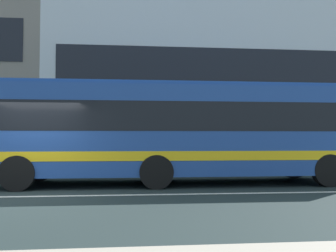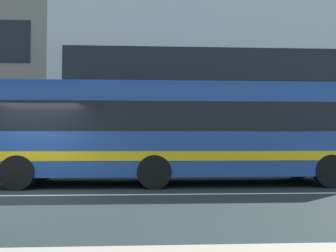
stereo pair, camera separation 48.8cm
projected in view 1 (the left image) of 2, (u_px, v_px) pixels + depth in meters
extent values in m
plane|color=#212C2C|center=(23.00, 197.00, 8.76)|extent=(160.00, 160.00, 0.00)
cube|color=silver|center=(23.00, 197.00, 8.76)|extent=(60.00, 0.16, 0.01)
cube|color=#204B1F|center=(142.00, 164.00, 14.69)|extent=(23.96, 1.10, 0.84)
cube|color=silver|center=(215.00, 91.00, 23.24)|extent=(20.53, 8.82, 9.46)
cube|color=black|center=(233.00, 65.00, 18.86)|extent=(18.88, 0.04, 1.89)
cube|color=#21458F|center=(175.00, 131.00, 11.39)|extent=(11.23, 2.61, 2.75)
cube|color=black|center=(175.00, 119.00, 11.40)|extent=(10.55, 2.62, 0.88)
cube|color=yellow|center=(175.00, 154.00, 11.36)|extent=(11.00, 2.63, 0.28)
cube|color=#20488F|center=(175.00, 88.00, 11.44)|extent=(10.77, 2.20, 0.12)
cube|color=black|center=(336.00, 120.00, 11.95)|extent=(0.04, 2.15, 0.97)
cylinder|color=black|center=(293.00, 165.00, 12.96)|extent=(1.00, 0.28, 1.00)
cylinder|color=black|center=(328.00, 170.00, 10.62)|extent=(1.00, 0.28, 1.00)
cylinder|color=black|center=(152.00, 166.00, 12.44)|extent=(1.00, 0.28, 1.00)
cylinder|color=black|center=(156.00, 172.00, 10.10)|extent=(1.00, 0.28, 1.00)
cylinder|color=black|center=(40.00, 167.00, 12.06)|extent=(1.00, 0.28, 1.00)
cylinder|color=black|center=(18.00, 173.00, 9.72)|extent=(1.00, 0.28, 1.00)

